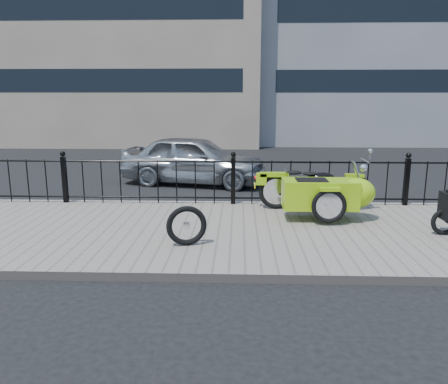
{
  "coord_description": "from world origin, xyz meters",
  "views": [
    {
      "loc": [
        0.12,
        -7.47,
        2.26
      ],
      "look_at": [
        -0.14,
        -0.1,
        0.67
      ],
      "focal_mm": 35.0,
      "sensor_mm": 36.0,
      "label": 1
    }
  ],
  "objects": [
    {
      "name": "sidewalk",
      "position": [
        0.0,
        -0.5,
        0.06
      ],
      "size": [
        30.0,
        3.8,
        0.12
      ],
      "primitive_type": "cube",
      "color": "gray",
      "rests_on": "ground"
    },
    {
      "name": "curb",
      "position": [
        0.0,
        1.44,
        0.06
      ],
      "size": [
        30.0,
        0.1,
        0.12
      ],
      "primitive_type": "cube",
      "color": "gray",
      "rests_on": "ground"
    },
    {
      "name": "sedan_car",
      "position": [
        -1.08,
        4.0,
        0.65
      ],
      "size": [
        4.06,
        2.31,
        1.3
      ],
      "primitive_type": "imported",
      "rotation": [
        0.0,
        0.0,
        1.36
      ],
      "color": "#A4A7AA",
      "rests_on": "ground"
    },
    {
      "name": "building_tan",
      "position": [
        -6.0,
        15.99,
        6.0
      ],
      "size": [
        14.0,
        8.01,
        12.0
      ],
      "color": "gray",
      "rests_on": "ground"
    },
    {
      "name": "spare_tire",
      "position": [
        -0.65,
        -1.33,
        0.42
      ],
      "size": [
        0.61,
        0.23,
        0.6
      ],
      "primitive_type": "torus",
      "rotation": [
        1.57,
        0.0,
        0.25
      ],
      "color": "black",
      "rests_on": "sidewalk"
    },
    {
      "name": "motorcycle_sidecar",
      "position": [
        1.73,
        0.3,
        0.59
      ],
      "size": [
        2.28,
        1.48,
        0.98
      ],
      "color": "black",
      "rests_on": "sidewalk"
    },
    {
      "name": "iron_fence",
      "position": [
        0.0,
        1.3,
        0.59
      ],
      "size": [
        14.11,
        0.11,
        1.08
      ],
      "color": "black",
      "rests_on": "sidewalk"
    },
    {
      "name": "ground",
      "position": [
        0.0,
        0.0,
        0.0
      ],
      "size": [
        120.0,
        120.0,
        0.0
      ],
      "primitive_type": "plane",
      "color": "black",
      "rests_on": "ground"
    }
  ]
}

